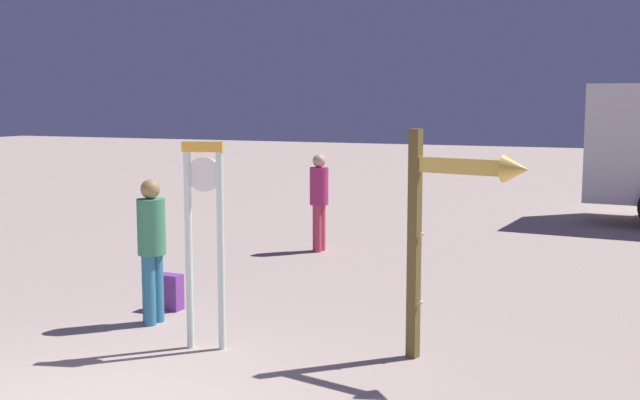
# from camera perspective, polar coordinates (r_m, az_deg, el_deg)

# --- Properties ---
(standing_clock) EXTENTS (0.41, 0.19, 2.04)m
(standing_clock) POSITION_cam_1_polar(r_m,az_deg,el_deg) (7.72, -8.37, -1.88)
(standing_clock) COLOR white
(standing_clock) RESTS_ON ground_plane
(arrow_sign) EXTENTS (1.15, 0.40, 2.17)m
(arrow_sign) POSITION_cam_1_polar(r_m,az_deg,el_deg) (7.19, 9.63, -0.64)
(arrow_sign) COLOR brown
(arrow_sign) RESTS_ON ground_plane
(person_near_clock) EXTENTS (0.30, 0.30, 1.59)m
(person_near_clock) POSITION_cam_1_polar(r_m,az_deg,el_deg) (8.75, -12.08, -3.10)
(person_near_clock) COLOR teal
(person_near_clock) RESTS_ON ground_plane
(backpack) EXTENTS (0.28, 0.21, 0.42)m
(backpack) POSITION_cam_1_polar(r_m,az_deg,el_deg) (9.43, -10.76, -6.58)
(backpack) COLOR #7B3B97
(backpack) RESTS_ON ground_plane
(person_distant) EXTENTS (0.30, 0.30, 1.58)m
(person_distant) POSITION_cam_1_polar(r_m,az_deg,el_deg) (12.76, -0.07, 0.19)
(person_distant) COLOR #C23D55
(person_distant) RESTS_ON ground_plane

